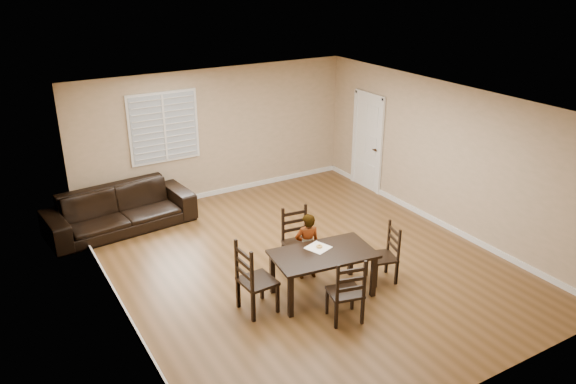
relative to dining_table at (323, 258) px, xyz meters
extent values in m
plane|color=brown|center=(0.28, 0.93, -0.61)|extent=(7.00, 7.00, 0.00)
cube|color=tan|center=(0.28, 4.43, 0.74)|extent=(6.00, 0.04, 2.70)
cube|color=tan|center=(0.28, -2.57, 0.74)|extent=(6.00, 0.04, 2.70)
cube|color=tan|center=(-2.72, 0.93, 0.74)|extent=(0.04, 7.00, 2.70)
cube|color=tan|center=(3.28, 0.93, 0.74)|extent=(0.04, 7.00, 2.70)
cube|color=white|center=(0.28, 0.93, 2.09)|extent=(6.00, 7.00, 0.04)
cube|color=white|center=(-0.82, 4.38, 1.04)|extent=(1.40, 0.08, 1.40)
cube|color=white|center=(3.25, 3.13, 0.41)|extent=(0.06, 0.94, 2.05)
cylinder|color=#332114|center=(3.22, 2.83, 0.34)|extent=(0.06, 0.06, 0.02)
cube|color=white|center=(0.28, 4.41, -0.56)|extent=(6.00, 0.03, 0.10)
cube|color=white|center=(-2.71, 0.93, -0.56)|extent=(0.03, 7.00, 0.10)
cube|color=white|center=(3.26, 0.93, -0.56)|extent=(0.03, 7.00, 0.10)
cube|color=black|center=(0.00, 0.00, 0.07)|extent=(1.59, 1.03, 0.04)
cube|color=black|center=(-0.71, -0.26, -0.28)|extent=(0.08, 0.08, 0.66)
cube|color=black|center=(0.62, -0.42, -0.28)|extent=(0.08, 0.08, 0.66)
cube|color=black|center=(-0.62, 0.42, -0.28)|extent=(0.08, 0.08, 0.66)
cube|color=black|center=(0.71, 0.26, -0.28)|extent=(0.08, 0.08, 0.66)
cube|color=black|center=(0.11, 0.84, -0.17)|extent=(0.51, 0.48, 0.04)
cube|color=black|center=(0.13, 1.03, -0.10)|extent=(0.46, 0.09, 1.03)
cube|color=black|center=(-0.11, 0.68, -0.40)|extent=(0.05, 0.05, 0.42)
cube|color=black|center=(0.28, 0.63, -0.40)|extent=(0.05, 0.05, 0.42)
cube|color=black|center=(-0.07, 1.04, -0.40)|extent=(0.05, 0.05, 0.42)
cube|color=black|center=(0.33, 1.00, -0.40)|extent=(0.05, 0.05, 0.42)
cube|color=black|center=(-0.09, -0.68, -0.19)|extent=(0.53, 0.51, 0.04)
cube|color=black|center=(-0.13, -0.86, -0.12)|extent=(0.44, 0.15, 0.99)
cube|color=black|center=(0.15, -0.55, -0.41)|extent=(0.05, 0.05, 0.41)
cube|color=black|center=(-0.23, -0.46, -0.41)|extent=(0.05, 0.05, 0.41)
cube|color=black|center=(0.06, -0.90, -0.41)|extent=(0.05, 0.05, 0.41)
cube|color=black|center=(-0.32, -0.80, -0.41)|extent=(0.05, 0.05, 0.41)
cube|color=black|center=(-1.02, 0.13, -0.14)|extent=(0.49, 0.52, 0.04)
cube|color=black|center=(-1.23, 0.12, -0.06)|extent=(0.07, 0.50, 1.10)
cube|color=black|center=(-0.81, -0.07, -0.39)|extent=(0.05, 0.05, 0.45)
cube|color=black|center=(-0.84, 0.35, -0.39)|extent=(0.05, 0.05, 0.45)
cube|color=black|center=(-1.21, -0.10, -0.39)|extent=(0.05, 0.05, 0.45)
cube|color=black|center=(-1.23, 0.33, -0.39)|extent=(0.05, 0.05, 0.45)
cube|color=black|center=(1.02, -0.13, -0.21)|extent=(0.49, 0.51, 0.04)
cube|color=black|center=(1.19, -0.18, -0.15)|extent=(0.15, 0.42, 0.94)
cube|color=black|center=(0.91, 0.09, -0.42)|extent=(0.05, 0.05, 0.38)
cube|color=black|center=(0.81, -0.26, -0.42)|extent=(0.05, 0.05, 0.38)
cube|color=black|center=(1.23, 0.00, -0.42)|extent=(0.05, 0.05, 0.38)
cube|color=black|center=(1.14, -0.35, -0.42)|extent=(0.05, 0.05, 0.38)
imported|color=gray|center=(0.07, 0.54, -0.06)|extent=(0.45, 0.35, 1.10)
cube|color=white|center=(0.02, 0.17, 0.09)|extent=(0.40, 0.40, 0.00)
torus|color=gold|center=(0.04, 0.17, 0.11)|extent=(0.10, 0.10, 0.03)
torus|color=silver|center=(0.04, 0.17, 0.12)|extent=(0.09, 0.09, 0.02)
imported|color=black|center=(-1.99, 3.78, -0.22)|extent=(2.75, 1.30, 0.78)
camera|label=1|loc=(-4.13, -5.98, 4.04)|focal=35.00mm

